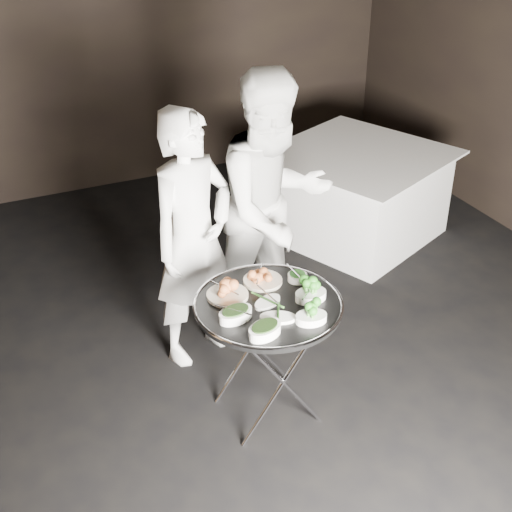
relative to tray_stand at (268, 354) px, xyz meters
name	(u,v)px	position (x,y,z in m)	size (l,w,h in m)	color
floor	(242,431)	(-0.19, -0.06, -0.43)	(6.00, 7.00, 0.05)	black
wall_back	(68,23)	(-0.19, 3.46, 1.09)	(6.00, 0.05, 3.00)	black
tray_stand	(268,354)	(0.00, 0.00, 0.00)	(0.49, 0.42, 0.72)	silver
serving_tray	(268,305)	(0.00, 0.00, 0.33)	(0.79, 0.79, 0.04)	black
potato_plate_a	(227,291)	(-0.17, 0.15, 0.37)	(0.22, 0.22, 0.08)	beige
potato_plate_b	(263,277)	(0.06, 0.20, 0.37)	(0.22, 0.22, 0.08)	beige
greens_bowl	(297,276)	(0.24, 0.13, 0.37)	(0.11, 0.11, 0.06)	white
asparagus_plate_a	(268,301)	(0.00, 0.00, 0.35)	(0.19, 0.16, 0.03)	white
asparagus_plate_b	(278,316)	(-0.02, -0.15, 0.35)	(0.21, 0.18, 0.04)	white
spinach_bowl_a	(235,313)	(-0.21, -0.05, 0.37)	(0.21, 0.16, 0.08)	white
spinach_bowl_b	(265,329)	(-0.13, -0.24, 0.37)	(0.22, 0.18, 0.08)	white
broccoli_bowl_a	(311,294)	(0.22, -0.06, 0.37)	(0.17, 0.13, 0.07)	white
broccoli_bowl_b	(311,316)	(0.12, -0.24, 0.37)	(0.18, 0.14, 0.07)	white
serving_utensils	(265,288)	(0.02, 0.07, 0.39)	(0.59, 0.43, 0.01)	silver
waiter_left	(193,239)	(-0.15, 0.71, 0.40)	(0.59, 0.38, 1.61)	white
waiter_right	(274,207)	(0.41, 0.76, 0.47)	(0.85, 0.66, 1.74)	white
dining_table	(356,194)	(1.57, 1.61, -0.05)	(1.25, 1.25, 0.71)	white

